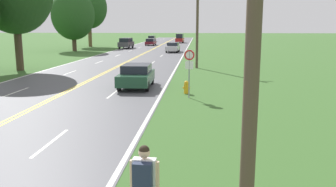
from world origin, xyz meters
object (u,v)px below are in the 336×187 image
object	(u,v)px
fire_hydrant	(186,87)
car_dark_green_sedan_nearest	(136,76)
car_silver_sedan_approaching	(173,47)
car_dark_grey_suv_mid_near	(126,43)
traffic_sign	(189,61)
tree_mid_treeline	(73,15)
car_champagne_hatchback_distant	(152,38)
tree_behind_sign	(89,8)
car_maroon_hatchback_mid_far	(151,42)
car_red_van_receding	(180,38)
hitchhiker_person	(144,179)

from	to	relation	value
fire_hydrant	car_dark_green_sedan_nearest	size ratio (longest dim) A/B	0.18
car_silver_sedan_approaching	car_dark_grey_suv_mid_near	xyz separation A→B (m)	(-8.97, 8.52, 0.21)
traffic_sign	tree_mid_treeline	world-z (taller)	tree_mid_treeline
traffic_sign	car_silver_sedan_approaching	size ratio (longest dim) A/B	0.63
fire_hydrant	car_dark_grey_suv_mid_near	size ratio (longest dim) A/B	0.16
car_dark_green_sedan_nearest	car_champagne_hatchback_distant	world-z (taller)	car_dark_green_sedan_nearest
tree_mid_treeline	car_dark_green_sedan_nearest	xyz separation A→B (m)	(15.81, -32.99, -4.82)
car_dark_grey_suv_mid_near	tree_behind_sign	bearing A→B (deg)	61.44
tree_behind_sign	car_silver_sedan_approaching	size ratio (longest dim) A/B	2.64
car_maroon_hatchback_mid_far	car_dark_grey_suv_mid_near	bearing A→B (deg)	165.10
car_dark_grey_suv_mid_near	car_silver_sedan_approaching	bearing A→B (deg)	-131.41
fire_hydrant	car_maroon_hatchback_mid_far	bearing A→B (deg)	100.01
traffic_sign	tree_behind_sign	size ratio (longest dim) A/B	0.24
traffic_sign	car_maroon_hatchback_mid_far	xyz separation A→B (m)	(-9.43, 53.55, -1.27)
tree_behind_sign	tree_mid_treeline	size ratio (longest dim) A/B	1.19
fire_hydrant	car_red_van_receding	distance (m)	64.42
tree_mid_treeline	car_silver_sedan_approaching	world-z (taller)	tree_mid_treeline
hitchhiker_person	car_dark_green_sedan_nearest	distance (m)	16.44
traffic_sign	car_dark_green_sedan_nearest	xyz separation A→B (m)	(-3.48, 3.07, -1.24)
tree_behind_sign	car_champagne_hatchback_distant	world-z (taller)	tree_behind_sign
car_red_van_receding	car_champagne_hatchback_distant	xyz separation A→B (m)	(-7.66, 7.35, -0.29)
car_silver_sedan_approaching	car_dark_grey_suv_mid_near	distance (m)	12.38
traffic_sign	car_champagne_hatchback_distant	distance (m)	73.83
traffic_sign	car_dark_green_sedan_nearest	bearing A→B (deg)	138.55
hitchhiker_person	car_red_van_receding	distance (m)	78.69
car_dark_green_sedan_nearest	tree_mid_treeline	bearing A→B (deg)	-155.57
traffic_sign	car_red_van_receding	bearing A→B (deg)	93.58
traffic_sign	car_dark_green_sedan_nearest	world-z (taller)	traffic_sign
car_dark_green_sedan_nearest	car_dark_grey_suv_mid_near	world-z (taller)	car_dark_grey_suv_mid_near
hitchhiker_person	car_dark_grey_suv_mid_near	distance (m)	57.73
traffic_sign	car_red_van_receding	distance (m)	65.66
traffic_sign	car_silver_sedan_approaching	xyz separation A→B (m)	(-3.48, 34.87, -1.25)
tree_behind_sign	car_silver_sedan_approaching	xyz separation A→B (m)	(16.95, -13.25, -6.52)
car_dark_green_sedan_nearest	car_maroon_hatchback_mid_far	distance (m)	50.82
fire_hydrant	car_red_van_receding	xyz separation A→B (m)	(-3.91, 64.30, 0.68)
hitchhiker_person	car_red_van_receding	xyz separation A→B (m)	(-3.63, 78.61, 0.02)
hitchhiker_person	traffic_sign	size ratio (longest dim) A/B	0.64
hitchhiker_person	car_silver_sedan_approaching	distance (m)	48.05
car_maroon_hatchback_mid_far	car_red_van_receding	xyz separation A→B (m)	(5.33, 11.98, 0.32)
traffic_sign	car_red_van_receding	xyz separation A→B (m)	(-4.10, 65.52, -0.95)
car_dark_green_sedan_nearest	car_champagne_hatchback_distant	bearing A→B (deg)	-174.41
car_silver_sedan_approaching	car_dark_green_sedan_nearest	bearing A→B (deg)	2.38
fire_hydrant	car_maroon_hatchback_mid_far	world-z (taller)	car_maroon_hatchback_mid_far
hitchhiker_person	car_dark_grey_suv_mid_near	size ratio (longest dim) A/B	0.35
car_dark_grey_suv_mid_near	car_maroon_hatchback_mid_far	xyz separation A→B (m)	(3.02, 10.15, -0.23)
fire_hydrant	tree_behind_sign	distance (m)	51.54
traffic_sign	car_silver_sedan_approaching	distance (m)	35.07
car_dark_green_sedan_nearest	car_maroon_hatchback_mid_far	world-z (taller)	car_dark_green_sedan_nearest
car_dark_green_sedan_nearest	car_red_van_receding	size ratio (longest dim) A/B	0.98
car_dark_green_sedan_nearest	car_dark_grey_suv_mid_near	size ratio (longest dim) A/B	0.87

